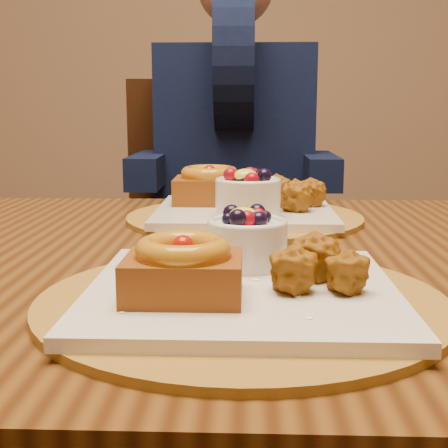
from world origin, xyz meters
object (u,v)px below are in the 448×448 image
Objects in this scene: place_setting_far at (242,203)px; chair_far at (220,241)px; place_setting_near at (240,281)px; dining_table at (243,309)px; diner at (235,119)px.

chair_far is at bearing 95.23° from place_setting_far.
dining_table is at bearing 89.44° from place_setting_near.
chair_far is (-0.07, 0.95, -0.12)m from dining_table.
place_setting_near reaches higher than dining_table.
diner is at bearing 91.39° from place_setting_near.
place_setting_far is (-0.00, 0.21, 0.11)m from dining_table.
chair_far is at bearing 94.26° from dining_table.
dining_table is 4.21× the size of place_setting_near.
diner is at bearing 92.10° from place_setting_far.
place_setting_far is at bearing 90.18° from place_setting_near.
dining_table is 0.24m from place_setting_near.
place_setting_far is (-0.00, 0.43, 0.01)m from place_setting_near.
dining_table is 4.21× the size of place_setting_far.
chair_far is at bearing 150.40° from diner.
chair_far is at bearing 93.37° from place_setting_near.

